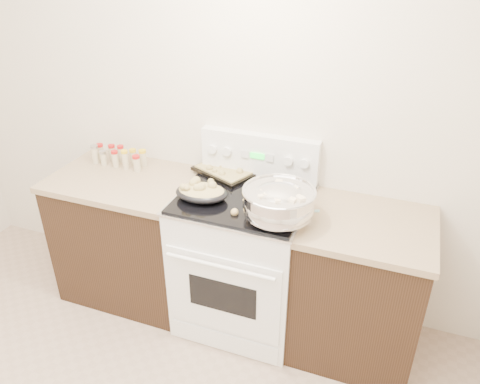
% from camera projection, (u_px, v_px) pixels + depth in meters
% --- Properties ---
extents(counter_left, '(0.93, 0.67, 0.92)m').
position_uv_depth(counter_left, '(132.00, 235.00, 3.26)').
color(counter_left, black).
rests_on(counter_left, ground).
extents(counter_right, '(0.73, 0.67, 0.92)m').
position_uv_depth(counter_right, '(358.00, 287.00, 2.78)').
color(counter_right, black).
rests_on(counter_right, ground).
extents(kitchen_range, '(0.78, 0.73, 1.22)m').
position_uv_depth(kitchen_range, '(243.00, 258.00, 2.98)').
color(kitchen_range, white).
rests_on(kitchen_range, ground).
extents(mixing_bowl, '(0.44, 0.44, 0.23)m').
position_uv_depth(mixing_bowl, '(279.00, 204.00, 2.50)').
color(mixing_bowl, silver).
rests_on(mixing_bowl, kitchen_range).
extents(roasting_pan, '(0.33, 0.25, 0.12)m').
position_uv_depth(roasting_pan, '(201.00, 192.00, 2.71)').
color(roasting_pan, black).
rests_on(roasting_pan, kitchen_range).
extents(baking_sheet, '(0.46, 0.40, 0.06)m').
position_uv_depth(baking_sheet, '(225.00, 170.00, 3.03)').
color(baking_sheet, black).
rests_on(baking_sheet, kitchen_range).
extents(wooden_spoon, '(0.19, 0.18, 0.04)m').
position_uv_depth(wooden_spoon, '(241.00, 211.00, 2.59)').
color(wooden_spoon, tan).
rests_on(wooden_spoon, kitchen_range).
extents(blue_ladle, '(0.21, 0.20, 0.09)m').
position_uv_depth(blue_ladle, '(285.00, 218.00, 2.49)').
color(blue_ladle, '#96D5DF').
rests_on(blue_ladle, kitchen_range).
extents(spice_jars, '(0.40, 0.14, 0.13)m').
position_uv_depth(spice_jars, '(118.00, 156.00, 3.17)').
color(spice_jars, '#BFB28C').
rests_on(spice_jars, counter_left).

